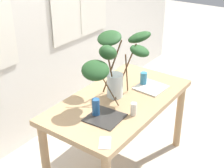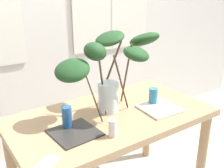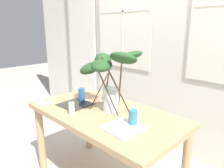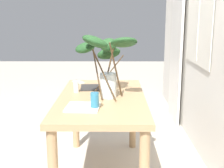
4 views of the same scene
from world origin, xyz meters
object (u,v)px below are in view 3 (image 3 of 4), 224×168
at_px(vase_with_branches, 109,73).
at_px(drinking_glass_blue_right, 133,118).
at_px(dining_table, 105,123).
at_px(drinking_glass_blue_left, 82,95).
at_px(plate_square_right, 123,128).
at_px(plate_square_left, 75,104).
at_px(pillar_candle, 72,108).

bearing_deg(vase_with_branches, drinking_glass_blue_right, -13.56).
relative_size(dining_table, drinking_glass_blue_right, 10.95).
relative_size(vase_with_branches, drinking_glass_blue_left, 5.19).
bearing_deg(drinking_glass_blue_left, plate_square_right, -11.65).
height_order(drinking_glass_blue_left, drinking_glass_blue_right, drinking_glass_blue_left).
bearing_deg(plate_square_right, plate_square_left, 175.77).
bearing_deg(dining_table, drinking_glass_blue_right, -6.46).
distance_m(drinking_glass_blue_left, drinking_glass_blue_right, 0.67).
bearing_deg(plate_square_right, vase_with_branches, 151.65).
bearing_deg(plate_square_left, drinking_glass_blue_right, 3.80).
bearing_deg(plate_square_left, pillar_candle, -42.90).
distance_m(vase_with_branches, plate_square_left, 0.48).
xyz_separation_m(dining_table, vase_with_branches, (-0.00, 0.04, 0.45)).
bearing_deg(drinking_glass_blue_right, plate_square_right, -101.51).
bearing_deg(pillar_candle, drinking_glass_blue_left, 125.66).
distance_m(plate_square_right, pillar_candle, 0.49).
bearing_deg(drinking_glass_blue_right, pillar_candle, -158.05).
distance_m(plate_square_left, pillar_candle, 0.24).
bearing_deg(drinking_glass_blue_left, pillar_candle, -54.34).
distance_m(vase_with_branches, drinking_glass_blue_left, 0.43).
relative_size(plate_square_left, pillar_candle, 2.22).
bearing_deg(pillar_candle, dining_table, 57.02).
bearing_deg(pillar_candle, plate_square_left, 137.10).
relative_size(vase_with_branches, pillar_candle, 6.30).
distance_m(plate_square_left, plate_square_right, 0.65).
xyz_separation_m(drinking_glass_blue_right, plate_square_right, (-0.02, -0.09, -0.06)).
distance_m(dining_table, drinking_glass_blue_left, 0.38).
bearing_deg(drinking_glass_blue_left, vase_with_branches, 6.90).
xyz_separation_m(dining_table, drinking_glass_blue_right, (0.34, -0.04, 0.17)).
height_order(plate_square_left, plate_square_right, plate_square_right).
height_order(dining_table, pillar_candle, pillar_candle).
height_order(dining_table, plate_square_right, plate_square_right).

